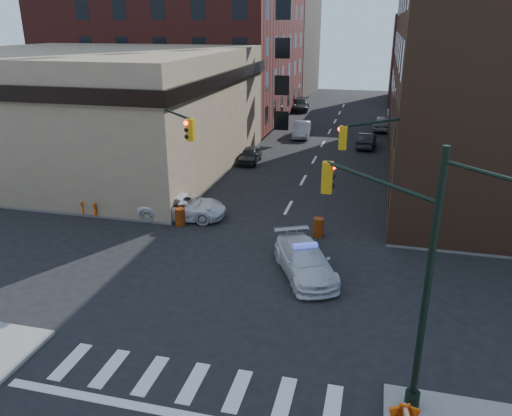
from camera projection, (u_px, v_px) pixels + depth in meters
The scene contains 26 objects.
ground at pixel (247, 283), 22.35m from camera, with size 140.00×140.00×0.00m, color black.
sidewalk_nw at pixel (128, 123), 57.31m from camera, with size 34.00×54.50×0.15m, color gray.
bank_building at pixel (94, 109), 39.63m from camera, with size 22.00×22.00×9.00m, color #9D8A67.
apartment_block at pixel (183, 13), 58.69m from camera, with size 25.00×25.00×24.00m, color #5A211C.
commercial_row_ne at pixel (491, 79), 37.39m from camera, with size 14.00×34.00×14.00m, color #4E311F.
filler_nw at pixel (251, 42), 79.52m from camera, with size 20.00×18.00×16.00m, color brown.
filler_ne at pixel (451, 60), 69.76m from camera, with size 16.00×16.00×12.00m, color #5A211C.
signal_pole_se at pixel (399, 258), 14.34m from camera, with size 5.40×5.27×8.00m.
signal_pole_nw at pixel (168, 153), 27.01m from camera, with size 3.58×3.67×8.00m.
signal_pole_ne at pixel (390, 167), 24.36m from camera, with size 3.67×3.58×8.00m.
tree_ne_near at pixel (409, 114), 43.05m from camera, with size 3.00×3.00×4.85m.
tree_ne_far at pixel (406, 101), 50.31m from camera, with size 3.00×3.00×4.85m.
police_car at pixel (305, 261), 22.85m from camera, with size 2.05×5.04×1.46m, color silver.
pickup at pixel (183, 206), 29.59m from camera, with size 2.38×5.17×1.44m, color white.
parked_car_wnear at pixel (250, 155), 41.27m from camera, with size 1.52×3.78×1.29m, color black.
parked_car_wfar at pixel (302, 129), 50.48m from camera, with size 1.62×4.65×1.53m, color #9C9EA5.
parked_car_wdeep at pixel (300, 105), 65.44m from camera, with size 2.13×5.23×1.52m, color black.
parked_car_enear at pixel (366, 140), 46.19m from camera, with size 1.46×4.19×1.38m, color black.
parked_car_efar at pixel (382, 123), 53.52m from camera, with size 1.87×4.65×1.59m, color gray.
pedestrian_a at pixel (167, 202), 29.43m from camera, with size 0.62×0.40×1.69m, color black.
pedestrian_b at pixel (135, 184), 32.34m from camera, with size 0.95×0.74×1.96m, color black.
pedestrian_c at pixel (105, 183), 32.80m from camera, with size 1.02×0.43×1.74m, color #202730.
barrel_road at pixel (318, 227), 27.07m from camera, with size 0.59×0.59×1.05m, color #EC3B0B.
barrel_bank at pixel (180, 217), 28.53m from camera, with size 0.58×0.58×1.03m, color #E5410A.
barricade_nw_a at pixel (157, 202), 30.43m from camera, with size 1.34×0.67×1.00m, color #D75F0A, non-canonical shape.
barricade_nw_b at pixel (92, 207), 29.86m from camera, with size 1.17×0.59×0.88m, color #E55F0A, non-canonical shape.
Camera 1 is at (5.16, -19.06, 11.00)m, focal length 35.00 mm.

